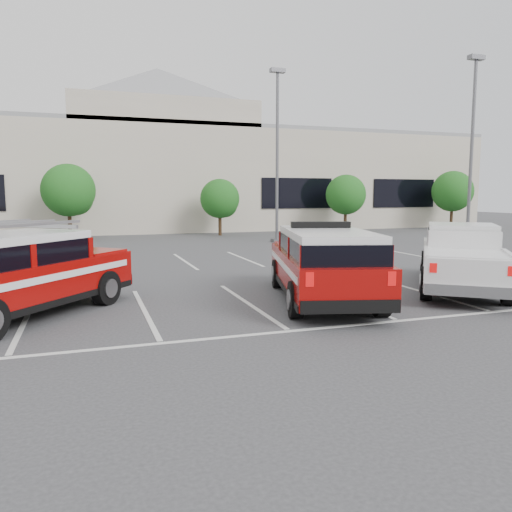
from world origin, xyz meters
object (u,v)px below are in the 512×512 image
at_px(convention_building, 136,173).
at_px(tree_mid_right, 221,200).
at_px(tree_right, 347,196).
at_px(fire_chief_suv, 323,269).
at_px(tree_far_right, 453,193).
at_px(white_pickup, 461,263).
at_px(ladder_suv, 15,280).
at_px(light_pole_right, 471,152).
at_px(light_pole_mid, 277,156).
at_px(tree_mid_left, 70,192).

xyz_separation_m(convention_building, tree_mid_right, (4.91, -9.82, -2.22)).
bearing_deg(tree_right, fire_chief_suv, -120.28).
distance_m(convention_building, tree_far_right, 26.83).
height_order(tree_mid_right, white_pickup, tree_mid_right).
bearing_deg(ladder_suv, light_pole_right, 63.86).
bearing_deg(tree_far_right, tree_right, -180.00).
bearing_deg(light_pole_right, white_pickup, -132.32).
bearing_deg(ladder_suv, convention_building, 119.21).
distance_m(convention_building, light_pole_right, 26.99).
xyz_separation_m(fire_chief_suv, ladder_suv, (-7.62, 0.59, 0.03)).
height_order(light_pole_right, white_pickup, light_pole_right).
distance_m(light_pole_mid, ladder_suv, 20.62).
distance_m(convention_building, ladder_suv, 32.36).
relative_size(light_pole_right, ladder_suv, 1.76).
relative_size(tree_mid_right, light_pole_mid, 0.39).
xyz_separation_m(tree_mid_right, light_pole_right, (10.91, -12.05, 2.68)).
distance_m(light_pole_right, white_pickup, 14.30).
bearing_deg(fire_chief_suv, convention_building, 108.36).
relative_size(tree_mid_left, light_pole_mid, 0.47).
height_order(tree_far_right, white_pickup, tree_far_right).
bearing_deg(convention_building, fire_chief_suv, -86.73).
bearing_deg(tree_right, tree_far_right, 0.00).
bearing_deg(ladder_suv, tree_mid_right, 103.44).
distance_m(tree_mid_left, light_pole_right, 24.23).
relative_size(tree_right, ladder_suv, 0.76).
bearing_deg(white_pickup, light_pole_mid, 126.68).
xyz_separation_m(light_pole_right, fire_chief_suv, (-13.98, -10.34, -4.32)).
height_order(light_pole_mid, ladder_suv, light_pole_mid).
relative_size(convention_building, ladder_suv, 10.28).
xyz_separation_m(convention_building, tree_mid_left, (-5.09, -9.82, -1.68)).
relative_size(light_pole_right, fire_chief_suv, 1.60).
distance_m(tree_mid_left, tree_right, 20.00).
height_order(convention_building, ladder_suv, convention_building).
distance_m(tree_right, light_pole_right, 12.32).
height_order(tree_far_right, light_pole_right, light_pole_right).
bearing_deg(fire_chief_suv, tree_mid_left, 122.29).
relative_size(light_pole_right, white_pickup, 1.59).
relative_size(tree_right, white_pickup, 0.69).
bearing_deg(white_pickup, tree_mid_right, 131.77).
distance_m(tree_mid_left, tree_mid_right, 10.01).
relative_size(white_pickup, ladder_suv, 1.10).
height_order(light_pole_mid, white_pickup, light_pole_mid).
height_order(convention_building, light_pole_right, convention_building).
relative_size(tree_mid_left, white_pickup, 0.75).
bearing_deg(light_pole_right, ladder_suv, -155.71).
relative_size(tree_right, light_pole_mid, 0.43).
bearing_deg(tree_far_right, ladder_suv, -144.62).
height_order(convention_building, tree_far_right, convention_building).
bearing_deg(tree_mid_right, tree_mid_left, 180.00).
bearing_deg(fire_chief_suv, tree_right, 74.81).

